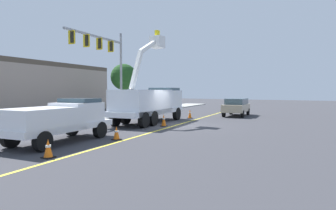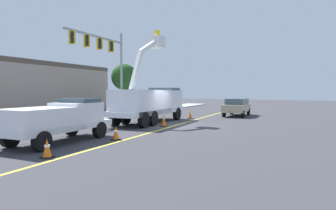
% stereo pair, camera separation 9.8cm
% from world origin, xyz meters
% --- Properties ---
extents(ground, '(120.00, 120.00, 0.00)m').
position_xyz_m(ground, '(0.00, 0.00, 0.00)').
color(ground, '#38383D').
extents(sidewalk_far_side, '(60.01, 10.64, 0.12)m').
position_xyz_m(sidewalk_far_side, '(-1.02, 8.63, 0.06)').
color(sidewalk_far_side, '#9E9E99').
rests_on(sidewalk_far_side, ground).
extents(lane_centre_stripe, '(49.67, 6.04, 0.01)m').
position_xyz_m(lane_centre_stripe, '(0.00, 0.00, 0.00)').
color(lane_centre_stripe, yellow).
rests_on(lane_centre_stripe, ground).
extents(utility_bucket_truck, '(8.44, 3.45, 7.11)m').
position_xyz_m(utility_bucket_truck, '(0.31, 2.55, 1.61)').
color(utility_bucket_truck, white).
rests_on(utility_bucket_truck, ground).
extents(service_pickup_truck, '(5.81, 2.74, 2.06)m').
position_xyz_m(service_pickup_truck, '(-8.86, 1.47, 1.12)').
color(service_pickup_truck, white).
rests_on(service_pickup_truck, ground).
extents(passing_minivan, '(4.99, 2.45, 1.69)m').
position_xyz_m(passing_minivan, '(9.44, -1.34, 0.97)').
color(passing_minivan, tan).
rests_on(passing_minivan, ground).
extents(traffic_cone_leading, '(0.40, 0.40, 0.70)m').
position_xyz_m(traffic_cone_leading, '(-11.12, -0.81, 0.34)').
color(traffic_cone_leading, black).
rests_on(traffic_cone_leading, ground).
extents(traffic_cone_mid_front, '(0.40, 0.40, 0.69)m').
position_xyz_m(traffic_cone_mid_front, '(-6.89, -0.38, 0.34)').
color(traffic_cone_mid_front, black).
rests_on(traffic_cone_mid_front, ground).
extents(traffic_cone_mid_rear, '(0.40, 0.40, 0.84)m').
position_xyz_m(traffic_cone_mid_rear, '(-1.05, 0.46, 0.41)').
color(traffic_cone_mid_rear, black).
rests_on(traffic_cone_mid_rear, ground).
extents(traffic_cone_trailing, '(0.40, 0.40, 0.84)m').
position_xyz_m(traffic_cone_trailing, '(4.84, 1.40, 0.41)').
color(traffic_cone_trailing, black).
rests_on(traffic_cone_trailing, ground).
extents(traffic_signal_mast, '(7.46, 1.17, 7.90)m').
position_xyz_m(traffic_signal_mast, '(1.08, 7.86, 5.64)').
color(traffic_signal_mast, gray).
rests_on(traffic_signal_mast, ground).
extents(street_tree_right, '(2.99, 2.99, 5.51)m').
position_xyz_m(street_tree_right, '(7.83, 11.36, 3.99)').
color(street_tree_right, brown).
rests_on(street_tree_right, ground).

